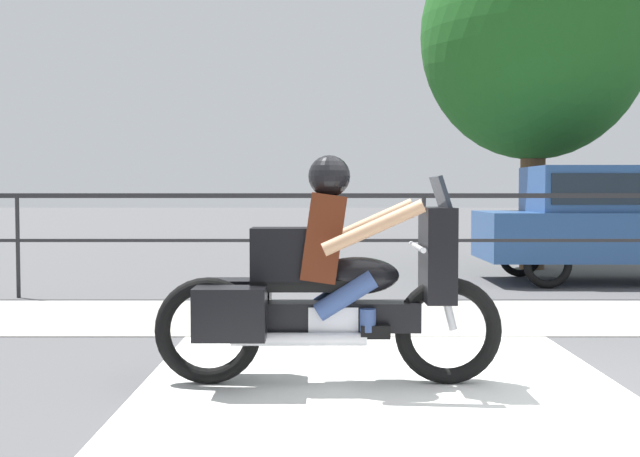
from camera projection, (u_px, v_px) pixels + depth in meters
ground_plane at (519, 399)px, 5.16m from camera, size 120.00×120.00×0.00m
sidewalk_band at (439, 316)px, 8.56m from camera, size 44.00×2.40×0.01m
crosswalk_band at (385, 407)px, 4.96m from camera, size 3.32×6.00×0.01m
fence_railing at (421, 216)px, 10.04m from camera, size 36.00×0.05×1.32m
motorcycle at (324, 285)px, 5.55m from camera, size 2.42×0.76×1.59m
parked_car at (608, 218)px, 11.77m from camera, size 3.98×1.67×1.70m
tree_behind_sign at (532, 36)px, 13.66m from camera, size 3.87×3.87×6.14m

